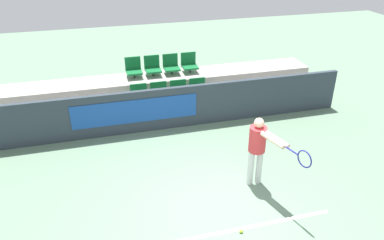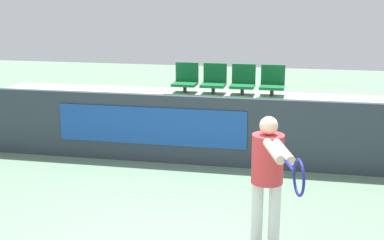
# 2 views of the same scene
# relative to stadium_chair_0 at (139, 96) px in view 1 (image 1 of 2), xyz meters

# --- Properties ---
(ground_plane) EXTENTS (30.00, 30.00, 0.00)m
(ground_plane) POSITION_rel_stadium_chair_0_xyz_m (0.83, -4.15, -0.68)
(ground_plane) COLOR slate
(court_baseline) EXTENTS (4.09, 0.08, 0.01)m
(court_baseline) POSITION_rel_stadium_chair_0_xyz_m (0.83, -4.71, -0.68)
(court_baseline) COLOR white
(court_baseline) RESTS_ON ground
(barrier_wall) EXTENTS (9.42, 0.14, 1.14)m
(barrier_wall) POSITION_rel_stadium_chair_0_xyz_m (0.81, -0.71, -0.11)
(barrier_wall) COLOR #2D3842
(barrier_wall) RESTS_ON ground
(bleacher_tier_front) EXTENTS (9.02, 1.00, 0.44)m
(bleacher_tier_front) POSITION_rel_stadium_chair_0_xyz_m (0.83, -0.13, -0.46)
(bleacher_tier_front) COLOR #ADA89E
(bleacher_tier_front) RESTS_ON ground
(bleacher_tier_middle) EXTENTS (9.02, 1.00, 0.88)m
(bleacher_tier_middle) POSITION_rel_stadium_chair_0_xyz_m (0.83, 0.87, -0.24)
(bleacher_tier_middle) COLOR #ADA89E
(bleacher_tier_middle) RESTS_ON ground
(stadium_chair_0) EXTENTS (0.45, 0.45, 0.56)m
(stadium_chair_0) POSITION_rel_stadium_chair_0_xyz_m (0.00, 0.00, 0.00)
(stadium_chair_0) COLOR #333333
(stadium_chair_0) RESTS_ON bleacher_tier_front
(stadium_chair_1) EXTENTS (0.45, 0.45, 0.56)m
(stadium_chair_1) POSITION_rel_stadium_chair_0_xyz_m (0.55, 0.00, 0.00)
(stadium_chair_1) COLOR #333333
(stadium_chair_1) RESTS_ON bleacher_tier_front
(stadium_chair_2) EXTENTS (0.45, 0.45, 0.56)m
(stadium_chair_2) POSITION_rel_stadium_chair_0_xyz_m (1.11, 0.00, 0.00)
(stadium_chair_2) COLOR #333333
(stadium_chair_2) RESTS_ON bleacher_tier_front
(stadium_chair_3) EXTENTS (0.45, 0.45, 0.56)m
(stadium_chair_3) POSITION_rel_stadium_chair_0_xyz_m (1.66, 0.00, 0.00)
(stadium_chair_3) COLOR #333333
(stadium_chair_3) RESTS_ON bleacher_tier_front
(stadium_chair_4) EXTENTS (0.45, 0.45, 0.56)m
(stadium_chair_4) POSITION_rel_stadium_chair_0_xyz_m (0.00, 1.00, 0.44)
(stadium_chair_4) COLOR #333333
(stadium_chair_4) RESTS_ON bleacher_tier_middle
(stadium_chair_5) EXTENTS (0.45, 0.45, 0.56)m
(stadium_chair_5) POSITION_rel_stadium_chair_0_xyz_m (0.55, 1.00, 0.44)
(stadium_chair_5) COLOR #333333
(stadium_chair_5) RESTS_ON bleacher_tier_middle
(stadium_chair_6) EXTENTS (0.45, 0.45, 0.56)m
(stadium_chair_6) POSITION_rel_stadium_chair_0_xyz_m (1.11, 1.00, 0.44)
(stadium_chair_6) COLOR #333333
(stadium_chair_6) RESTS_ON bleacher_tier_middle
(stadium_chair_7) EXTENTS (0.45, 0.45, 0.56)m
(stadium_chair_7) POSITION_rel_stadium_chair_0_xyz_m (1.66, 1.00, 0.44)
(stadium_chair_7) COLOR #333333
(stadium_chair_7) RESTS_ON bleacher_tier_middle
(tennis_player) EXTENTS (0.55, 1.50, 1.53)m
(tennis_player) POSITION_rel_stadium_chair_0_xyz_m (1.89, -3.59, 0.27)
(tennis_player) COLOR silver
(tennis_player) RESTS_ON ground
(tennis_ball) EXTENTS (0.07, 0.07, 0.07)m
(tennis_ball) POSITION_rel_stadium_chair_0_xyz_m (1.08, -4.80, -0.65)
(tennis_ball) COLOR #CCDB33
(tennis_ball) RESTS_ON ground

